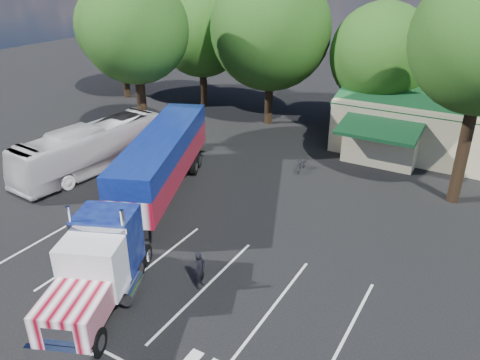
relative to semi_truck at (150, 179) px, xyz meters
The scene contains 11 objects.
ground 4.38m from the semi_truck, 36.51° to the left, with size 120.00×120.00×0.00m, color black.
tree_row_a 27.11m from the semi_truck, 135.57° to the left, with size 9.00×9.00×11.68m.
tree_row_b 22.86m from the semi_truck, 116.71° to the left, with size 8.40×8.40×11.35m.
tree_row_c 19.33m from the semi_truck, 96.38° to the left, with size 10.00×10.00×13.05m.
tree_row_d 21.28m from the semi_truck, 70.56° to the left, with size 8.00×8.00×10.60m.
tree_near_left 12.85m from the semi_truck, 132.73° to the left, with size 7.60×7.60×12.65m.
semi_truck is the anchor object (origin of this frame).
woman 7.20m from the semi_truck, 32.85° to the right, with size 0.65×0.43×1.78m, color black.
bicycle 11.39m from the semi_truck, 65.01° to the left, with size 0.64×1.85×0.97m, color black.
tour_bus 8.46m from the semi_truck, 158.36° to the left, with size 2.68×11.45×3.19m, color silver.
silver_sedan 18.16m from the semi_truck, 63.46° to the left, with size 1.55×4.44×1.46m, color #A7A8AE.
Camera 1 is at (13.01, -19.72, 13.26)m, focal length 35.00 mm.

